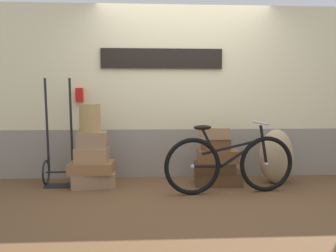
% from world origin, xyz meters
% --- Properties ---
extents(ground, '(9.66, 5.20, 0.06)m').
position_xyz_m(ground, '(0.00, 0.00, -0.03)').
color(ground, brown).
extents(station_building, '(7.66, 0.74, 2.50)m').
position_xyz_m(station_building, '(0.01, 0.85, 1.25)').
color(station_building, gray).
rests_on(station_building, ground).
extents(suitcase_0, '(0.61, 0.53, 0.19)m').
position_xyz_m(suitcase_0, '(-1.25, 0.27, 0.09)').
color(suitcase_0, '#937051').
rests_on(suitcase_0, ground).
extents(suitcase_1, '(0.58, 0.45, 0.14)m').
position_xyz_m(suitcase_1, '(-1.27, 0.23, 0.26)').
color(suitcase_1, olive).
rests_on(suitcase_1, suitcase_0).
extents(suitcase_2, '(0.42, 0.34, 0.19)m').
position_xyz_m(suitcase_2, '(-1.27, 0.22, 0.43)').
color(suitcase_2, '#9E754C').
rests_on(suitcase_2, suitcase_1).
extents(suitcase_3, '(0.39, 0.34, 0.20)m').
position_xyz_m(suitcase_3, '(-1.26, 0.26, 0.62)').
color(suitcase_3, '#937051').
rests_on(suitcase_3, suitcase_2).
extents(suitcase_4, '(0.65, 0.44, 0.18)m').
position_xyz_m(suitcase_4, '(0.41, 0.26, 0.09)').
color(suitcase_4, brown).
rests_on(suitcase_4, ground).
extents(suitcase_5, '(0.53, 0.37, 0.13)m').
position_xyz_m(suitcase_5, '(0.36, 0.22, 0.24)').
color(suitcase_5, '#4C2D19').
rests_on(suitcase_5, suitcase_4).
extents(suitcase_6, '(0.54, 0.35, 0.16)m').
position_xyz_m(suitcase_6, '(0.40, 0.25, 0.39)').
color(suitcase_6, brown).
rests_on(suitcase_6, suitcase_5).
extents(suitcase_7, '(0.37, 0.25, 0.15)m').
position_xyz_m(suitcase_7, '(0.38, 0.25, 0.55)').
color(suitcase_7, brown).
rests_on(suitcase_7, suitcase_6).
extents(suitcase_8, '(0.38, 0.26, 0.15)m').
position_xyz_m(suitcase_8, '(0.35, 0.25, 0.70)').
color(suitcase_8, '#9E754C').
rests_on(suitcase_8, suitcase_7).
extents(wicker_basket, '(0.27, 0.27, 0.37)m').
position_xyz_m(wicker_basket, '(-1.29, 0.24, 0.91)').
color(wicker_basket, '#A8844C').
rests_on(wicker_basket, suitcase_3).
extents(luggage_trolley, '(0.41, 0.39, 1.43)m').
position_xyz_m(luggage_trolley, '(-1.72, 0.36, 0.31)').
color(luggage_trolley, black).
rests_on(luggage_trolley, ground).
extents(burlap_sack, '(0.46, 0.39, 0.74)m').
position_xyz_m(burlap_sack, '(1.21, 0.27, 0.37)').
color(burlap_sack, tan).
rests_on(burlap_sack, ground).
extents(bicycle, '(1.64, 0.46, 0.87)m').
position_xyz_m(bicycle, '(0.47, -0.19, 0.37)').
color(bicycle, black).
rests_on(bicycle, ground).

